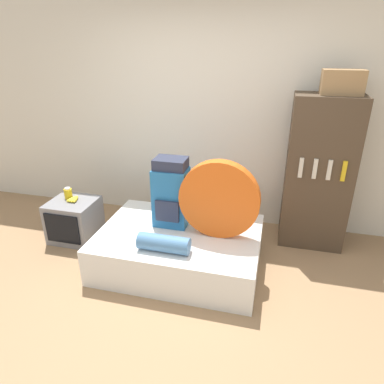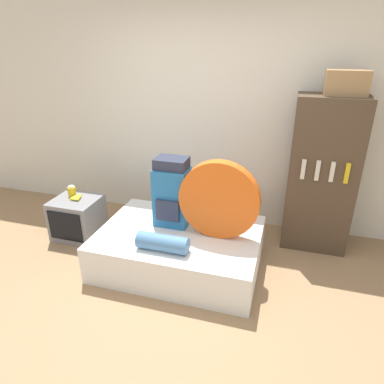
{
  "view_description": "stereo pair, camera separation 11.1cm",
  "coord_description": "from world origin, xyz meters",
  "px_view_note": "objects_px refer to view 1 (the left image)",
  "views": [
    {
      "loc": [
        0.78,
        -2.15,
        2.14
      ],
      "look_at": [
        0.05,
        0.69,
        0.84
      ],
      "focal_mm": 32.0,
      "sensor_mm": 36.0,
      "label": 1
    },
    {
      "loc": [
        0.88,
        -2.12,
        2.14
      ],
      "look_at": [
        0.05,
        0.69,
        0.84
      ],
      "focal_mm": 32.0,
      "sensor_mm": 36.0,
      "label": 2
    }
  ],
  "objects_px": {
    "backpack": "(171,193)",
    "sleeping_roll": "(164,243)",
    "television": "(74,220)",
    "canister": "(68,193)",
    "bookshelf": "(318,174)",
    "cardboard_box": "(342,82)",
    "tent_bag": "(219,200)"
  },
  "relations": [
    {
      "from": "backpack",
      "to": "sleeping_roll",
      "type": "height_order",
      "value": "backpack"
    },
    {
      "from": "television",
      "to": "canister",
      "type": "distance_m",
      "value": 0.32
    },
    {
      "from": "sleeping_roll",
      "to": "bookshelf",
      "type": "relative_size",
      "value": 0.29
    },
    {
      "from": "canister",
      "to": "cardboard_box",
      "type": "xyz_separation_m",
      "value": [
        2.81,
        0.54,
        1.24
      ]
    },
    {
      "from": "sleeping_roll",
      "to": "cardboard_box",
      "type": "distance_m",
      "value": 2.27
    },
    {
      "from": "backpack",
      "to": "sleeping_roll",
      "type": "distance_m",
      "value": 0.57
    },
    {
      "from": "tent_bag",
      "to": "television",
      "type": "xyz_separation_m",
      "value": [
        -1.71,
        0.16,
        -0.53
      ]
    },
    {
      "from": "backpack",
      "to": "tent_bag",
      "type": "bearing_deg",
      "value": -11.64
    },
    {
      "from": "tent_bag",
      "to": "cardboard_box",
      "type": "height_order",
      "value": "cardboard_box"
    },
    {
      "from": "canister",
      "to": "cardboard_box",
      "type": "relative_size",
      "value": 0.34
    },
    {
      "from": "television",
      "to": "canister",
      "type": "xyz_separation_m",
      "value": [
        -0.08,
        0.07,
        0.3
      ]
    },
    {
      "from": "backpack",
      "to": "bookshelf",
      "type": "xyz_separation_m",
      "value": [
        1.45,
        0.67,
        0.1
      ]
    },
    {
      "from": "sleeping_roll",
      "to": "backpack",
      "type": "bearing_deg",
      "value": 99.33
    },
    {
      "from": "tent_bag",
      "to": "cardboard_box",
      "type": "bearing_deg",
      "value": 37.01
    },
    {
      "from": "bookshelf",
      "to": "backpack",
      "type": "bearing_deg",
      "value": -155.27
    },
    {
      "from": "bookshelf",
      "to": "cardboard_box",
      "type": "relative_size",
      "value": 4.29
    },
    {
      "from": "sleeping_roll",
      "to": "canister",
      "type": "distance_m",
      "value": 1.5
    },
    {
      "from": "television",
      "to": "cardboard_box",
      "type": "bearing_deg",
      "value": 12.52
    },
    {
      "from": "canister",
      "to": "bookshelf",
      "type": "relative_size",
      "value": 0.08
    },
    {
      "from": "bookshelf",
      "to": "cardboard_box",
      "type": "xyz_separation_m",
      "value": [
        0.08,
        -0.0,
        0.94
      ]
    },
    {
      "from": "tent_bag",
      "to": "cardboard_box",
      "type": "distance_m",
      "value": 1.62
    },
    {
      "from": "television",
      "to": "cardboard_box",
      "type": "relative_size",
      "value": 1.32
    },
    {
      "from": "canister",
      "to": "cardboard_box",
      "type": "height_order",
      "value": "cardboard_box"
    },
    {
      "from": "canister",
      "to": "backpack",
      "type": "bearing_deg",
      "value": -5.6
    },
    {
      "from": "television",
      "to": "bookshelf",
      "type": "height_order",
      "value": "bookshelf"
    },
    {
      "from": "television",
      "to": "sleeping_roll",
      "type": "bearing_deg",
      "value": -23.52
    },
    {
      "from": "bookshelf",
      "to": "cardboard_box",
      "type": "distance_m",
      "value": 0.95
    },
    {
      "from": "sleeping_roll",
      "to": "tent_bag",
      "type": "bearing_deg",
      "value": 42.97
    },
    {
      "from": "sleeping_roll",
      "to": "canister",
      "type": "height_order",
      "value": "canister"
    },
    {
      "from": "tent_bag",
      "to": "sleeping_roll",
      "type": "height_order",
      "value": "tent_bag"
    },
    {
      "from": "backpack",
      "to": "tent_bag",
      "type": "height_order",
      "value": "tent_bag"
    },
    {
      "from": "sleeping_roll",
      "to": "television",
      "type": "xyz_separation_m",
      "value": [
        -1.29,
        0.56,
        -0.23
      ]
    }
  ]
}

